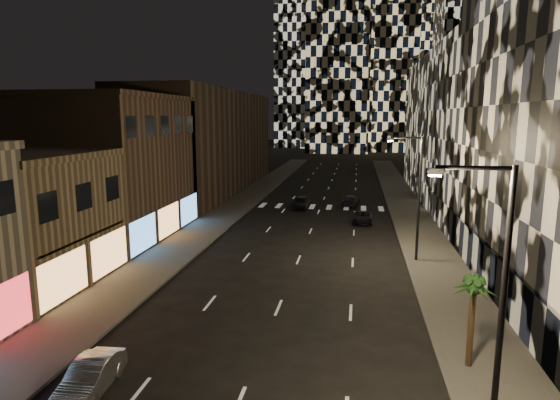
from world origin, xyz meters
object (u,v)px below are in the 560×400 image
(streetlight_near, at_px, (495,290))
(car_silver_parked, at_px, (90,377))
(streetlight_far, at_px, (416,190))
(palm_tree, at_px, (474,292))
(car_dark_oncoming, at_px, (351,201))
(car_dark_rightlane, at_px, (363,217))
(car_dark_midlane, at_px, (301,202))

(streetlight_near, distance_m, car_silver_parked, 14.94)
(streetlight_far, bearing_deg, palm_tree, -87.54)
(streetlight_near, relative_size, streetlight_far, 1.00)
(car_dark_oncoming, distance_m, car_dark_rightlane, 9.20)
(car_dark_oncoming, bearing_deg, car_silver_parked, 83.54)
(palm_tree, bearing_deg, car_dark_midlane, 108.32)
(car_dark_oncoming, bearing_deg, streetlight_near, 103.17)
(streetlight_far, height_order, car_dark_oncoming, streetlight_far)
(car_dark_oncoming, bearing_deg, palm_tree, 105.07)
(streetlight_near, distance_m, palm_tree, 5.39)
(streetlight_far, bearing_deg, car_dark_rightlane, 106.10)
(streetlight_far, xyz_separation_m, palm_tree, (0.65, -15.02, -1.95))
(car_dark_midlane, height_order, palm_tree, palm_tree)
(car_dark_midlane, xyz_separation_m, car_dark_rightlane, (7.02, -6.57, -0.14))
(car_silver_parked, xyz_separation_m, car_dark_rightlane, (10.63, 31.42, -0.07))
(car_dark_midlane, bearing_deg, streetlight_near, -71.20)
(streetlight_near, height_order, car_dark_midlane, streetlight_near)
(streetlight_near, distance_m, car_dark_oncoming, 41.85)
(car_dark_rightlane, bearing_deg, car_dark_midlane, 138.67)
(car_dark_midlane, height_order, car_dark_oncoming, car_dark_midlane)
(car_dark_oncoming, bearing_deg, car_dark_midlane, 30.47)
(palm_tree, bearing_deg, streetlight_near, -97.38)
(palm_tree, bearing_deg, car_dark_rightlane, 98.70)
(streetlight_near, xyz_separation_m, car_dark_midlane, (-10.54, 38.77, -4.65))
(car_dark_midlane, bearing_deg, car_dark_oncoming, 27.59)
(streetlight_near, distance_m, streetlight_far, 20.00)
(car_dark_midlane, relative_size, car_dark_rightlane, 1.01)
(streetlight_near, bearing_deg, palm_tree, 82.62)
(car_dark_oncoming, xyz_separation_m, car_dark_rightlane, (1.33, -9.10, -0.07))
(car_dark_midlane, relative_size, palm_tree, 1.05)
(car_silver_parked, xyz_separation_m, car_dark_oncoming, (9.30, 40.52, 0.00))
(streetlight_near, height_order, car_dark_oncoming, streetlight_near)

